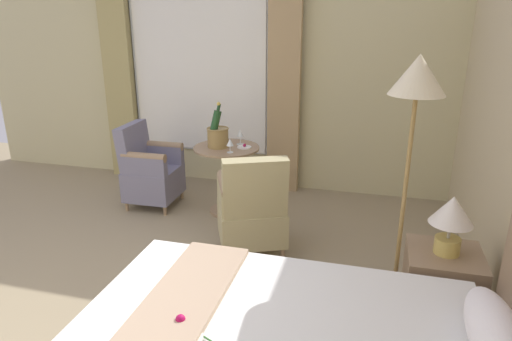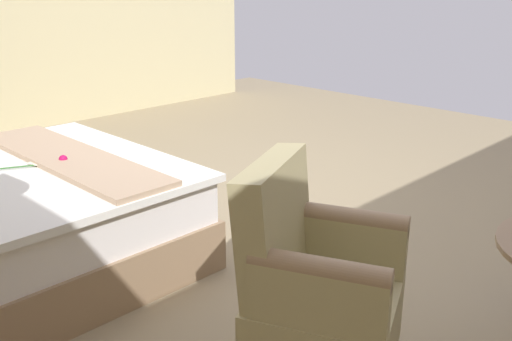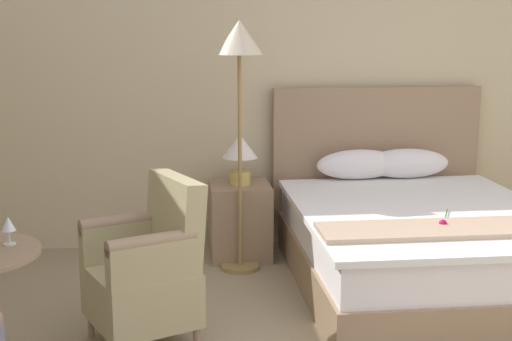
% 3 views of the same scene
% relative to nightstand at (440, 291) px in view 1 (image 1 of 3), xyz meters
% --- Properties ---
extents(wall_window_side, '(0.27, 5.92, 2.72)m').
position_rel_nightstand_xyz_m(wall_window_side, '(-2.38, -2.54, 1.07)').
color(wall_window_side, beige).
rests_on(wall_window_side, ground).
extents(nightstand, '(0.47, 0.46, 0.57)m').
position_rel_nightstand_xyz_m(nightstand, '(0.00, 0.00, 0.00)').
color(nightstand, '#947759').
rests_on(nightstand, ground).
extents(bedside_lamp, '(0.27, 0.27, 0.38)m').
position_rel_nightstand_xyz_m(bedside_lamp, '(-0.00, 0.00, 0.54)').
color(bedside_lamp, tan).
rests_on(bedside_lamp, nightstand).
extents(floor_lamp_brass, '(0.33, 0.33, 1.78)m').
position_rel_nightstand_xyz_m(floor_lamp_brass, '(-0.03, -0.28, 1.21)').
color(floor_lamp_brass, '#9C7B45').
rests_on(floor_lamp_brass, ground).
extents(side_table_round, '(0.67, 0.67, 0.71)m').
position_rel_nightstand_xyz_m(side_table_round, '(-1.45, -1.94, 0.17)').
color(side_table_round, '#947759').
rests_on(side_table_round, ground).
extents(champagne_bucket, '(0.22, 0.22, 0.46)m').
position_rel_nightstand_xyz_m(champagne_bucket, '(-1.43, -2.02, 0.56)').
color(champagne_bucket, olive).
rests_on(champagne_bucket, side_table_round).
extents(wine_glass_near_bucket, '(0.07, 0.07, 0.14)m').
position_rel_nightstand_xyz_m(wine_glass_near_bucket, '(-1.28, -1.84, 0.53)').
color(wine_glass_near_bucket, white).
rests_on(wine_glass_near_bucket, side_table_round).
extents(wine_glass_near_edge, '(0.08, 0.08, 0.16)m').
position_rel_nightstand_xyz_m(wine_glass_near_edge, '(-1.57, -1.83, 0.54)').
color(wine_glass_near_edge, white).
rests_on(wine_glass_near_edge, side_table_round).
extents(snack_plate, '(0.14, 0.14, 0.04)m').
position_rel_nightstand_xyz_m(snack_plate, '(-1.47, -1.75, 0.44)').
color(snack_plate, white).
rests_on(snack_plate, side_table_round).
extents(armchair_by_window, '(0.72, 0.71, 0.93)m').
position_rel_nightstand_xyz_m(armchair_by_window, '(-0.64, -1.45, 0.14)').
color(armchair_by_window, '#947759').
rests_on(armchair_by_window, ground).
extents(armchair_facing_bed, '(0.55, 0.56, 0.90)m').
position_rel_nightstand_xyz_m(armchair_facing_bed, '(-1.42, -2.81, 0.11)').
color(armchair_facing_bed, '#947759').
rests_on(armchair_facing_bed, ground).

